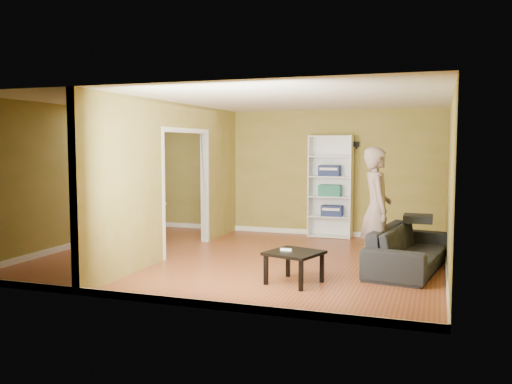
% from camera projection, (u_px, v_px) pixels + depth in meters
% --- Properties ---
extents(room_shell, '(6.50, 6.50, 6.50)m').
position_uv_depth(room_shell, '(241.00, 181.00, 8.92)').
color(room_shell, brown).
rests_on(room_shell, ground).
extents(partition, '(0.22, 5.50, 2.60)m').
position_uv_depth(partition, '(175.00, 179.00, 9.30)').
color(partition, '#9D8746').
rests_on(partition, ground).
extents(wall_speaker, '(0.10, 0.10, 0.10)m').
position_uv_depth(wall_speaker, '(356.00, 144.00, 10.93)').
color(wall_speaker, black).
rests_on(wall_speaker, room_shell).
extents(sofa, '(2.36, 1.31, 0.85)m').
position_uv_depth(sofa, '(409.00, 242.00, 8.19)').
color(sofa, black).
rests_on(sofa, ground).
extents(person, '(0.93, 0.81, 2.18)m').
position_uv_depth(person, '(377.00, 198.00, 8.10)').
color(person, slate).
rests_on(person, ground).
extents(bookshelf, '(0.88, 0.38, 2.08)m').
position_uv_depth(bookshelf, '(331.00, 186.00, 11.08)').
color(bookshelf, white).
rests_on(bookshelf, ground).
extents(paper_box_navy_a, '(0.42, 0.27, 0.21)m').
position_uv_depth(paper_box_navy_a, '(332.00, 211.00, 11.06)').
color(paper_box_navy_a, '#10174E').
rests_on(paper_box_navy_a, bookshelf).
extents(paper_box_teal, '(0.45, 0.29, 0.23)m').
position_uv_depth(paper_box_teal, '(330.00, 190.00, 11.04)').
color(paper_box_teal, '#0F5449').
rests_on(paper_box_teal, bookshelf).
extents(paper_box_navy_b, '(0.43, 0.28, 0.22)m').
position_uv_depth(paper_box_navy_b, '(330.00, 171.00, 11.01)').
color(paper_box_navy_b, navy).
rests_on(paper_box_navy_b, bookshelf).
extents(coffee_table, '(0.66, 0.66, 0.44)m').
position_uv_depth(coffee_table, '(294.00, 256.00, 7.36)').
color(coffee_table, black).
rests_on(coffee_table, ground).
extents(game_controller, '(0.15, 0.04, 0.03)m').
position_uv_depth(game_controller, '(286.00, 250.00, 7.41)').
color(game_controller, white).
rests_on(game_controller, coffee_table).
extents(dining_table, '(1.17, 0.78, 0.73)m').
position_uv_depth(dining_table, '(132.00, 208.00, 10.63)').
color(dining_table, '#CCB592').
rests_on(dining_table, ground).
extents(chair_left, '(0.47, 0.47, 0.93)m').
position_uv_depth(chair_left, '(99.00, 216.00, 10.81)').
color(chair_left, tan).
rests_on(chair_left, ground).
extents(chair_near, '(0.49, 0.49, 0.93)m').
position_uv_depth(chair_near, '(116.00, 221.00, 10.06)').
color(chair_near, '#D6B970').
rests_on(chair_near, ground).
extents(chair_far, '(0.55, 0.55, 1.03)m').
position_uv_depth(chair_far, '(149.00, 211.00, 11.27)').
color(chair_far, '#D4BD7F').
rests_on(chair_far, ground).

